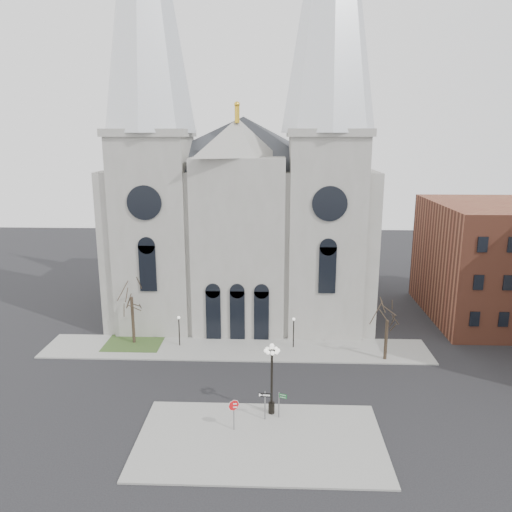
{
  "coord_description": "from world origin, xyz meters",
  "views": [
    {
      "loc": [
        3.93,
        -37.19,
        21.71
      ],
      "look_at": [
        2.22,
        8.0,
        10.78
      ],
      "focal_mm": 35.0,
      "sensor_mm": 36.0,
      "label": 1
    }
  ],
  "objects_px": {
    "stop_sign": "(234,408)",
    "globe_lamp": "(272,370)",
    "one_way_sign": "(265,401)",
    "street_name_sign": "(280,403)"
  },
  "relations": [
    {
      "from": "street_name_sign",
      "to": "stop_sign",
      "type": "bearing_deg",
      "value": -132.66
    },
    {
      "from": "one_way_sign",
      "to": "street_name_sign",
      "type": "relative_size",
      "value": 1.1
    },
    {
      "from": "stop_sign",
      "to": "one_way_sign",
      "type": "xyz_separation_m",
      "value": [
        2.3,
        1.5,
        -0.18
      ]
    },
    {
      "from": "stop_sign",
      "to": "globe_lamp",
      "type": "distance_m",
      "value": 4.2
    },
    {
      "from": "globe_lamp",
      "to": "stop_sign",
      "type": "bearing_deg",
      "value": -139.31
    },
    {
      "from": "one_way_sign",
      "to": "street_name_sign",
      "type": "xyz_separation_m",
      "value": [
        1.16,
        0.28,
        -0.3
      ]
    },
    {
      "from": "globe_lamp",
      "to": "street_name_sign",
      "type": "relative_size",
      "value": 2.76
    },
    {
      "from": "stop_sign",
      "to": "globe_lamp",
      "type": "bearing_deg",
      "value": 35.29
    },
    {
      "from": "stop_sign",
      "to": "one_way_sign",
      "type": "relative_size",
      "value": 1.05
    },
    {
      "from": "street_name_sign",
      "to": "globe_lamp",
      "type": "bearing_deg",
      "value": 155.91
    }
  ]
}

